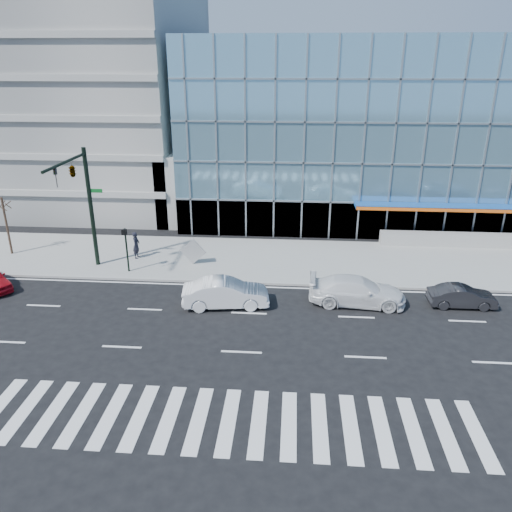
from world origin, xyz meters
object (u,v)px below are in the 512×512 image
at_px(traffic_signal, 78,183).
at_px(white_sedan, 226,293).
at_px(pedestrian, 136,245).
at_px(ped_signal_post, 126,243).
at_px(tilted_panel, 193,251).
at_px(white_suv, 357,291).
at_px(dark_sedan, 462,296).
at_px(street_tree_near, 3,205).

height_order(traffic_signal, white_sedan, traffic_signal).
bearing_deg(pedestrian, ped_signal_post, -174.00).
height_order(ped_signal_post, tilted_panel, ped_signal_post).
distance_m(ped_signal_post, tilted_panel, 4.51).
xyz_separation_m(pedestrian, tilted_panel, (4.23, -0.83, -0.04)).
xyz_separation_m(white_suv, dark_sedan, (6.00, 0.10, -0.18)).
xyz_separation_m(ped_signal_post, dark_sedan, (20.67, -3.14, -1.51)).
bearing_deg(street_tree_near, dark_sedan, -10.70).
distance_m(white_suv, white_sedan, 7.63).
xyz_separation_m(traffic_signal, pedestrian, (2.34, 2.83, -5.05)).
distance_m(traffic_signal, pedestrian, 6.25).
height_order(white_suv, dark_sedan, white_suv).
bearing_deg(street_tree_near, ped_signal_post, -15.06).
distance_m(street_tree_near, tilted_panel, 13.87).
distance_m(white_suv, pedestrian, 15.88).
xyz_separation_m(white_suv, white_sedan, (-7.58, -0.89, 0.01)).
relative_size(dark_sedan, tilted_panel, 2.93).
bearing_deg(dark_sedan, tilted_panel, 73.29).
distance_m(dark_sedan, tilted_panel, 17.27).
xyz_separation_m(traffic_signal, white_suv, (17.16, -2.87, -5.36)).
relative_size(ped_signal_post, white_suv, 0.54).
relative_size(traffic_signal, pedestrian, 4.17).
bearing_deg(white_suv, ped_signal_post, 80.61).
distance_m(traffic_signal, white_suv, 18.21).
bearing_deg(white_sedan, white_suv, -90.92).
height_order(pedestrian, tilted_panel, pedestrian).
bearing_deg(ped_signal_post, white_sedan, -30.27).
xyz_separation_m(traffic_signal, ped_signal_post, (2.50, 0.37, -4.02)).
distance_m(white_suv, dark_sedan, 6.00).
bearing_deg(white_suv, tilted_panel, 68.40).
bearing_deg(pedestrian, white_sedan, -129.90).
bearing_deg(traffic_signal, street_tree_near, 157.29).
relative_size(ped_signal_post, dark_sedan, 0.79).
bearing_deg(ped_signal_post, dark_sedan, -8.65).
bearing_deg(traffic_signal, white_suv, -9.49).
bearing_deg(traffic_signal, pedestrian, 50.35).
relative_size(pedestrian, tilted_panel, 1.48).
height_order(street_tree_near, pedestrian, street_tree_near).
height_order(traffic_signal, dark_sedan, traffic_signal).
height_order(white_suv, pedestrian, pedestrian).
distance_m(ped_signal_post, pedestrian, 2.67).
xyz_separation_m(dark_sedan, tilted_panel, (-16.59, 4.77, 0.44)).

